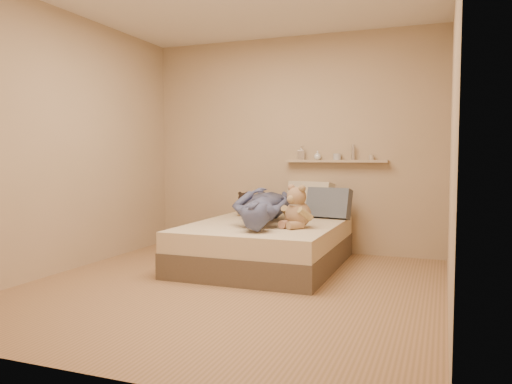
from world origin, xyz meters
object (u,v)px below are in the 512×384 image
at_px(game_console, 252,214).
at_px(pillow_grey, 329,203).
at_px(pillow_cream, 310,199).
at_px(wall_shelf, 336,161).
at_px(person, 263,205).
at_px(bed, 265,245).
at_px(dark_plush, 244,205).
at_px(teddy_bear, 297,210).

relative_size(game_console, pillow_grey, 0.38).
height_order(game_console, pillow_cream, pillow_cream).
bearing_deg(pillow_grey, wall_shelf, 82.54).
height_order(pillow_grey, person, person).
relative_size(bed, wall_shelf, 1.58).
height_order(dark_plush, person, person).
bearing_deg(wall_shelf, pillow_grey, -97.46).
bearing_deg(wall_shelf, person, -123.67).
bearing_deg(pillow_grey, person, -130.15).
distance_m(person, wall_shelf, 1.15).
distance_m(bed, dark_plush, 0.80).
xyz_separation_m(bed, person, (-0.04, 0.03, 0.42)).
bearing_deg(teddy_bear, pillow_cream, 97.54).
xyz_separation_m(game_console, dark_plush, (-0.52, 1.05, -0.03)).
xyz_separation_m(bed, dark_plush, (-0.47, 0.54, 0.35)).
relative_size(game_console, pillow_cream, 0.34).
distance_m(game_console, wall_shelf, 1.58).
height_order(game_console, pillow_grey, pillow_grey).
bearing_deg(pillow_grey, bed, -127.07).
bearing_deg(person, pillow_grey, -142.55).
height_order(pillow_cream, pillow_grey, pillow_cream).
bearing_deg(game_console, dark_plush, 116.21).
distance_m(bed, wall_shelf, 1.38).
relative_size(pillow_grey, person, 0.32).
xyz_separation_m(bed, game_console, (0.05, -0.50, 0.38)).
relative_size(teddy_bear, dark_plush, 1.49).
height_order(bed, game_console, game_console).
bearing_deg(dark_plush, teddy_bear, -40.33).
distance_m(teddy_bear, pillow_cream, 1.03).
xyz_separation_m(pillow_cream, person, (-0.30, -0.80, -0.01)).
relative_size(dark_plush, wall_shelf, 0.24).
xyz_separation_m(person, wall_shelf, (0.59, 0.88, 0.46)).
bearing_deg(person, wall_shelf, -136.06).
distance_m(teddy_bear, dark_plush, 1.14).
distance_m(teddy_bear, person, 0.49).
height_order(game_console, teddy_bear, teddy_bear).
xyz_separation_m(dark_plush, pillow_grey, (0.99, 0.15, 0.05)).
distance_m(teddy_bear, pillow_grey, 0.89).
xyz_separation_m(teddy_bear, pillow_cream, (-0.14, 1.02, 0.02)).
distance_m(game_console, pillow_cream, 1.35).
relative_size(bed, teddy_bear, 4.40).
bearing_deg(pillow_cream, game_console, -99.19).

